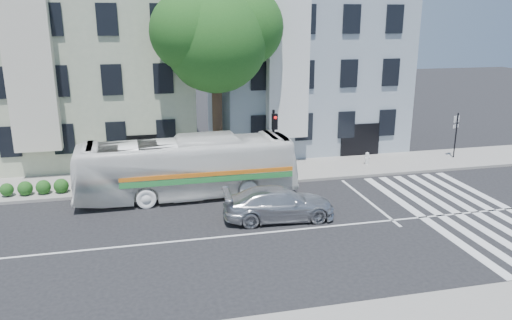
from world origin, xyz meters
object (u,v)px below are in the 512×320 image
object	(u,v)px
bus	(187,167)
sedan	(279,204)
fire_hydrant	(367,158)
traffic_signal	(274,137)

from	to	relation	value
bus	sedan	world-z (taller)	bus
sedan	fire_hydrant	distance (m)	9.95
bus	traffic_signal	xyz separation A→B (m)	(4.68, 0.77, 1.11)
sedan	fire_hydrant	world-z (taller)	sedan
sedan	fire_hydrant	size ratio (longest dim) A/B	6.77
sedan	traffic_signal	distance (m)	5.11
bus	fire_hydrant	size ratio (longest dim) A/B	14.81
sedan	fire_hydrant	bearing A→B (deg)	-44.56
bus	sedan	distance (m)	5.40
traffic_signal	bus	bearing A→B (deg)	-176.25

